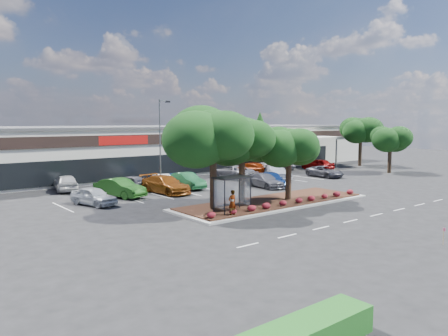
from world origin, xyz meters
TOP-DOWN VIEW (x-y plane):
  - ground at (0.00, 0.00)m, footprint 160.00×160.00m
  - retail_store at (0.06, 33.91)m, footprint 80.40×25.20m
  - landscape_island at (-2.00, 4.00)m, footprint 18.00×6.00m
  - lane_markings at (-0.14, 10.42)m, footprint 33.12×20.06m
  - shrub_row at (-2.00, 1.90)m, footprint 17.00×0.80m
  - bus_shelter at (-7.50, 2.95)m, footprint 2.75×1.55m
  - island_tree_west at (-8.00, 4.50)m, footprint 7.20×7.20m
  - island_tree_mid at (-4.50, 5.20)m, footprint 6.60×6.60m
  - island_tree_east at (-0.50, 3.70)m, footprint 5.80×5.80m
  - hedge_south_west at (-18.00, -13.50)m, footprint 5.00×1.30m
  - tree_east_near at (26.00, 10.00)m, footprint 5.60×5.60m
  - tree_east_far at (31.00, 18.00)m, footprint 6.40×6.40m
  - conifer_north_east at (34.00, 44.00)m, footprint 3.96×3.96m
  - person_waiting at (-8.34, 1.80)m, footprint 0.67×0.45m
  - light_pole at (-5.41, 16.66)m, footprint 1.43×0.50m
  - survey_stake at (-3.33, -10.81)m, footprint 0.07×0.14m
  - car_0 at (-14.16, 12.76)m, footprint 2.98×4.78m
  - car_1 at (-10.81, 14.97)m, footprint 3.42×5.53m
  - car_2 at (-6.36, 14.30)m, footprint 3.08×6.12m
  - car_3 at (-3.07, 15.57)m, footprint 1.75×4.97m
  - car_4 at (3.74, 11.00)m, footprint 2.49×5.20m
  - car_5 at (4.84, 11.04)m, footprint 3.51×5.05m
  - car_6 at (10.01, 15.95)m, footprint 3.70×6.24m
  - car_7 at (15.58, 12.56)m, footprint 2.63×5.14m
  - car_9 at (-13.47, 21.60)m, footprint 2.97×5.27m
  - car_10 at (-7.83, 18.75)m, footprint 2.96×4.54m
  - car_11 at (-4.93, 17.64)m, footprint 2.91×4.77m
  - car_12 at (-2.90, 18.31)m, footprint 3.20×5.09m
  - car_13 at (5.78, 18.74)m, footprint 2.89×5.90m
  - car_14 at (9.16, 19.42)m, footprint 3.48×6.20m
  - car_15 at (12.02, 19.22)m, footprint 2.44×5.01m
  - car_16 at (17.87, 22.23)m, footprint 3.76×5.94m
  - car_17 at (21.28, 18.33)m, footprint 2.47×4.92m

SIDE VIEW (x-z plane):
  - ground at x=0.00m, z-range 0.00..0.00m
  - lane_markings at x=-0.14m, z-range 0.00..0.01m
  - landscape_island at x=-2.00m, z-range -0.01..0.25m
  - hedge_south_west at x=-18.00m, z-range 0.00..0.90m
  - shrub_row at x=-2.00m, z-range 0.26..0.76m
  - survey_stake at x=-3.33m, z-range 0.14..1.10m
  - car_12 at x=-2.90m, z-range 0.00..1.38m
  - car_7 at x=15.58m, z-range 0.00..1.39m
  - car_10 at x=-7.83m, z-range 0.00..1.44m
  - car_4 at x=3.74m, z-range 0.00..1.46m
  - car_11 at x=-4.93m, z-range 0.00..1.48m
  - car_0 at x=-14.16m, z-range 0.00..1.52m
  - car_5 at x=4.84m, z-range 0.00..1.60m
  - car_16 at x=17.87m, z-range 0.00..1.60m
  - car_17 at x=21.28m, z-range 0.00..1.61m
  - car_13 at x=5.78m, z-range 0.00..1.61m
  - car_3 at x=-3.07m, z-range 0.00..1.64m
  - car_15 at x=12.02m, z-range 0.00..1.65m
  - car_9 at x=-13.47m, z-range 0.00..1.69m
  - car_6 at x=10.01m, z-range 0.00..1.69m
  - car_14 at x=9.16m, z-range 0.00..1.70m
  - car_2 at x=-6.36m, z-range 0.00..1.71m
  - car_1 at x=-10.81m, z-range 0.00..1.72m
  - person_waiting at x=-8.34m, z-range 0.26..2.06m
  - bus_shelter at x=-7.50m, z-range 1.01..3.60m
  - retail_store at x=0.06m, z-range 0.03..6.28m
  - tree_east_near at x=26.00m, z-range 0.00..6.51m
  - island_tree_east at x=-0.50m, z-range 0.26..6.76m
  - tree_east_far at x=31.00m, z-range 0.00..7.62m
  - island_tree_mid at x=-4.50m, z-range 0.26..7.58m
  - light_pole at x=-5.41m, z-range -0.54..8.59m
  - island_tree_west at x=-8.00m, z-range 0.26..8.15m
  - conifer_north_east at x=34.00m, z-range 0.00..9.00m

